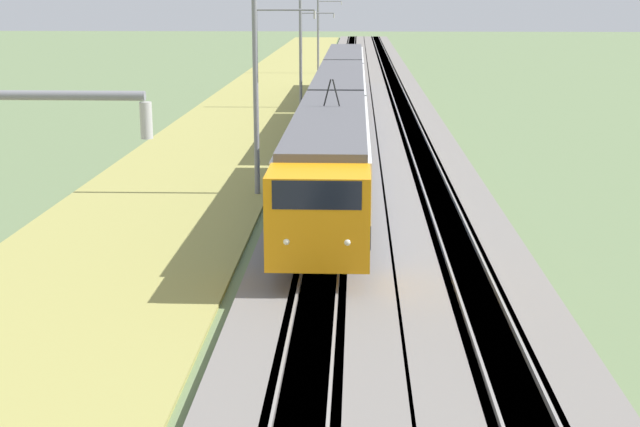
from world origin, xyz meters
name	(u,v)px	position (x,y,z in m)	size (l,w,h in m)	color
ballast_main	(339,134)	(50.00, 0.00, 0.15)	(240.00, 4.40, 0.30)	slate
ballast_adjacent	(413,135)	(50.00, -4.32, 0.15)	(240.00, 4.40, 0.30)	slate
track_main	(339,134)	(50.00, 0.00, 0.16)	(240.00, 1.57, 0.45)	#4C4238
track_adjacent	(413,135)	(50.00, -4.32, 0.16)	(240.00, 1.57, 0.45)	#4C4238
grass_verge	(226,135)	(50.00, 6.75, 0.06)	(240.00, 8.22, 0.12)	#99934C
passenger_train	(340,98)	(50.15, 0.00, 2.28)	(58.82, 2.94, 4.90)	orange
catenary_mast_mid	(257,91)	(34.05, 3.03, 4.39)	(0.22, 2.56, 8.49)	slate
catenary_mast_far	(302,53)	(62.98, 3.03, 4.02)	(0.22, 2.56, 7.76)	slate
catenary_mast_distant	(319,32)	(91.91, 3.03, 4.31)	(0.22, 2.56, 8.34)	slate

